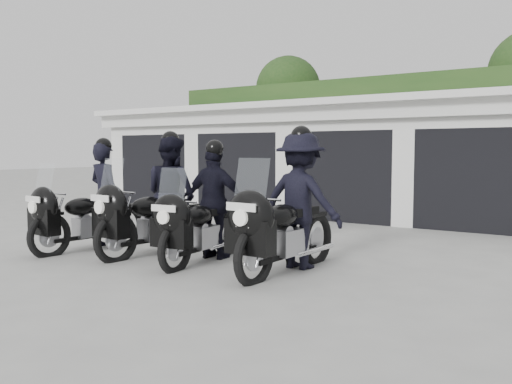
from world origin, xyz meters
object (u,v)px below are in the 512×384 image
Objects in this scene: police_bike_c at (208,208)px; police_bike_d at (294,207)px; police_bike_a at (89,204)px; police_bike_b at (162,200)px.

police_bike_d is (1.45, 0.15, 0.09)m from police_bike_c.
police_bike_d is at bearing 13.71° from police_bike_a.
police_bike_b is at bearing 26.67° from police_bike_a.
police_bike_b is at bearing -176.10° from police_bike_d.
police_bike_a is 2.35m from police_bike_c.
police_bike_b is 1.07m from police_bike_c.
police_bike_a is at bearing -152.72° from police_bike_b.
police_bike_c is (2.31, 0.43, 0.03)m from police_bike_a.
police_bike_b reaches higher than police_bike_c.
police_bike_c is at bearing -172.16° from police_bike_d.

